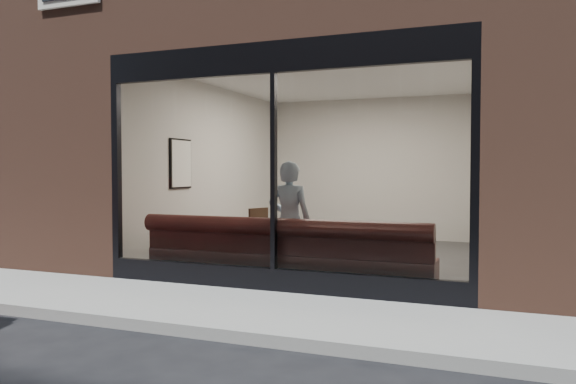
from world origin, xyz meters
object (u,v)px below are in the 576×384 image
at_px(cafe_table_left, 207,221).
at_px(cafe_chair_left, 251,250).
at_px(banquette, 285,269).
at_px(person, 289,221).
at_px(cafe_table_right, 384,229).

relative_size(cafe_table_left, cafe_chair_left, 1.63).
xyz_separation_m(banquette, person, (-0.05, 0.29, 0.62)).
distance_m(person, cafe_table_right, 1.34).
xyz_separation_m(banquette, cafe_table_left, (-1.75, 0.97, 0.52)).
relative_size(cafe_table_right, cafe_chair_left, 1.56).
distance_m(banquette, cafe_chair_left, 1.80).
height_order(cafe_table_right, cafe_chair_left, cafe_table_right).
xyz_separation_m(banquette, cafe_table_right, (1.18, 0.81, 0.52)).
distance_m(cafe_table_right, cafe_chair_left, 2.46).
relative_size(cafe_table_left, cafe_table_right, 1.05).
relative_size(person, cafe_table_left, 2.58).
xyz_separation_m(person, cafe_table_left, (-1.70, 0.68, -0.11)).
relative_size(banquette, cafe_table_right, 6.39).
bearing_deg(cafe_chair_left, banquette, 152.92).
bearing_deg(banquette, cafe_table_left, 151.06).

